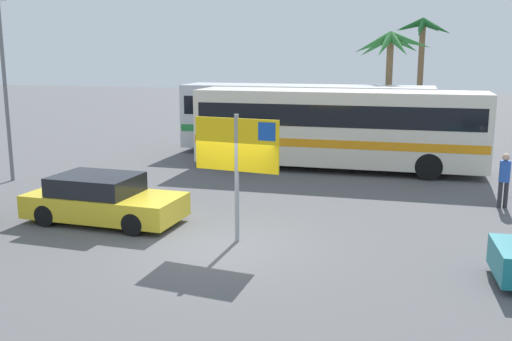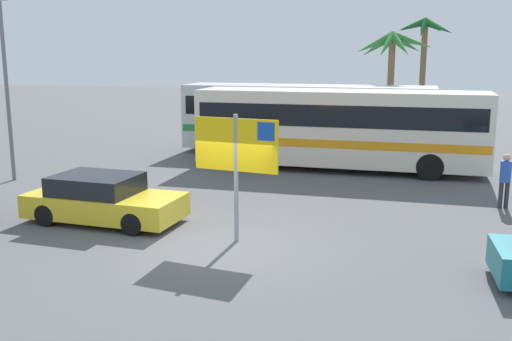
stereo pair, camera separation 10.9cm
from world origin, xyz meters
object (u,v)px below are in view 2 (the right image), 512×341
object	(u,v)px
bus_front_coach	(339,126)
pedestrian_crossing_lot	(505,176)
bus_rear_coach	(307,116)
car_yellow	(103,199)
ferry_sign	(238,150)

from	to	relation	value
bus_front_coach	pedestrian_crossing_lot	world-z (taller)	bus_front_coach
bus_front_coach	bus_rear_coach	world-z (taller)	same
car_yellow	pedestrian_crossing_lot	size ratio (longest dim) A/B	2.63
pedestrian_crossing_lot	ferry_sign	bearing A→B (deg)	112.44
ferry_sign	pedestrian_crossing_lot	xyz separation A→B (m)	(6.83, 5.17, -1.34)
bus_rear_coach	pedestrian_crossing_lot	distance (m)	10.91
bus_front_coach	ferry_sign	distance (m)	9.93
ferry_sign	pedestrian_crossing_lot	size ratio (longest dim) A/B	1.91
car_yellow	bus_front_coach	bearing A→B (deg)	62.45
bus_front_coach	bus_rear_coach	size ratio (longest dim) A/B	1.00
bus_front_coach	pedestrian_crossing_lot	size ratio (longest dim) A/B	6.77
bus_rear_coach	ferry_sign	xyz separation A→B (m)	(0.69, -13.03, 0.54)
bus_front_coach	car_yellow	bearing A→B (deg)	-120.34
car_yellow	pedestrian_crossing_lot	xyz separation A→B (m)	(10.98, 4.49, 0.35)
bus_front_coach	ferry_sign	world-z (taller)	ferry_sign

